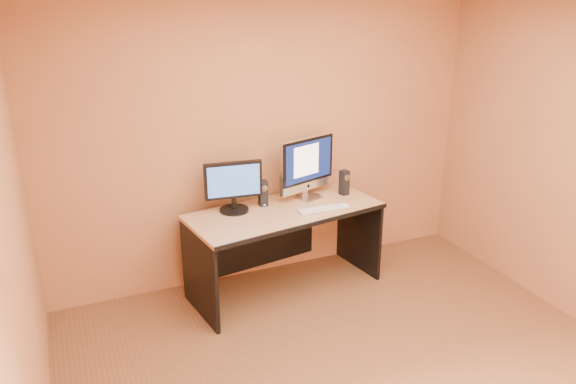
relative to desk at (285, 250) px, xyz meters
name	(u,v)px	position (x,y,z in m)	size (l,w,h in m)	color
walls	(391,220)	(0.00, -1.59, 0.92)	(4.00, 4.00, 2.60)	#A96D44
desk	(285,250)	(0.00, 0.00, 0.00)	(1.66, 0.73, 0.77)	tan
imac	(309,168)	(0.30, 0.16, 0.67)	(0.59, 0.22, 0.57)	silver
second_monitor	(233,187)	(-0.41, 0.14, 0.60)	(0.50, 0.25, 0.44)	black
speaker_left	(263,193)	(-0.13, 0.17, 0.50)	(0.07, 0.07, 0.23)	black
speaker_right	(344,183)	(0.65, 0.13, 0.50)	(0.07, 0.07, 0.23)	black
keyboard	(323,209)	(0.30, -0.14, 0.39)	(0.45, 0.12, 0.02)	silver
mouse	(344,205)	(0.49, -0.16, 0.40)	(0.06, 0.11, 0.04)	silver
cable_a	(309,193)	(0.36, 0.28, 0.39)	(0.01, 0.01, 0.23)	black
cable_b	(297,195)	(0.24, 0.27, 0.39)	(0.01, 0.01, 0.19)	black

